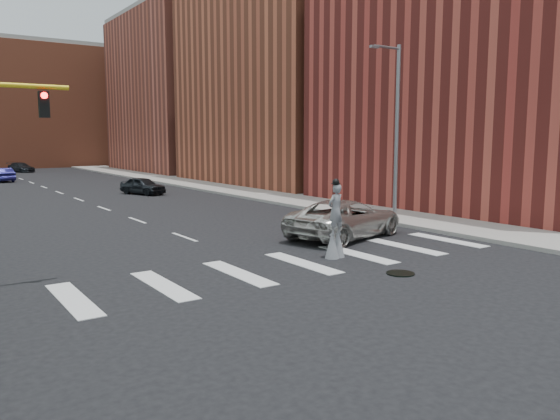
% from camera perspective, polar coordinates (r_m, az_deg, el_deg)
% --- Properties ---
extents(ground_plane, '(160.00, 160.00, 0.00)m').
position_cam_1_polar(ground_plane, '(17.64, 0.90, -6.73)').
color(ground_plane, black).
rests_on(ground_plane, ground).
extents(sidewalk_right, '(5.00, 90.00, 0.18)m').
position_cam_1_polar(sidewalk_right, '(45.13, -4.39, 2.09)').
color(sidewalk_right, gray).
rests_on(sidewalk_right, ground).
extents(manhole, '(0.90, 0.90, 0.04)m').
position_cam_1_polar(manhole, '(18.08, 12.47, -6.48)').
color(manhole, black).
rests_on(manhole, ground).
extents(building_near, '(16.00, 20.00, 22.00)m').
position_cam_1_polar(building_near, '(39.26, 21.81, 16.77)').
color(building_near, maroon).
rests_on(building_near, ground).
extents(building_mid, '(16.00, 22.00, 24.00)m').
position_cam_1_polar(building_mid, '(54.83, 1.73, 15.55)').
color(building_mid, '#A64F34').
rests_on(building_mid, ground).
extents(building_far, '(16.00, 22.00, 20.00)m').
position_cam_1_polar(building_far, '(75.28, -9.30, 11.74)').
color(building_far, '#A04C3B').
rests_on(building_far, ground).
extents(building_backdrop, '(26.00, 14.00, 18.00)m').
position_cam_1_polar(building_backdrop, '(93.45, -24.80, 9.70)').
color(building_backdrop, '#A64F34').
rests_on(building_backdrop, ground).
extents(streetlight, '(2.05, 0.20, 9.00)m').
position_cam_1_polar(streetlight, '(28.80, 11.98, 8.46)').
color(streetlight, slate).
rests_on(streetlight, ground).
extents(stilt_performer, '(0.84, 0.58, 2.90)m').
position_cam_1_polar(stilt_performer, '(19.91, 5.79, -1.67)').
color(stilt_performer, '#312013').
rests_on(stilt_performer, ground).
extents(suv_crossing, '(6.55, 4.23, 1.68)m').
position_cam_1_polar(suv_crossing, '(24.09, 6.84, -0.89)').
color(suv_crossing, beige).
rests_on(suv_crossing, ground).
extents(car_near, '(2.91, 4.26, 1.35)m').
position_cam_1_polar(car_near, '(43.67, -14.16, 2.48)').
color(car_near, black).
rests_on(car_near, ground).
extents(car_mid, '(1.98, 4.35, 1.38)m').
position_cam_1_polar(car_mid, '(61.39, -27.04, 3.29)').
color(car_mid, navy).
rests_on(car_mid, ground).
extents(car_far, '(3.18, 4.57, 1.23)m').
position_cam_1_polar(car_far, '(77.50, -25.44, 4.04)').
color(car_far, black).
rests_on(car_far, ground).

